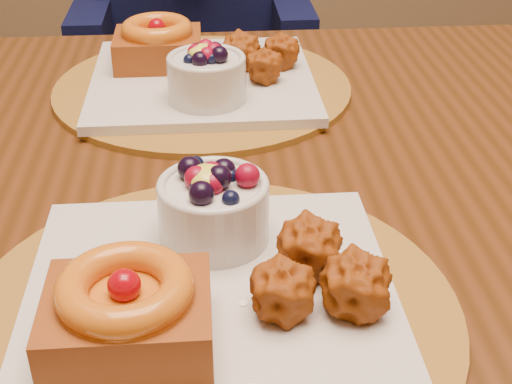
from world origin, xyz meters
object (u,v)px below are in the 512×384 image
at_px(place_setting_far, 200,73).
at_px(dining_table, 209,236).
at_px(place_setting_near, 207,285).
at_px(chair_far, 199,74).

bearing_deg(place_setting_far, dining_table, -89.20).
bearing_deg(place_setting_far, place_setting_near, -90.00).
height_order(place_setting_far, chair_far, chair_far).
bearing_deg(dining_table, place_setting_near, -90.80).
relative_size(place_setting_far, chair_far, 0.44).
bearing_deg(place_setting_near, dining_table, 89.20).
bearing_deg(chair_far, place_setting_far, -100.62).
bearing_deg(chair_far, dining_table, -100.54).
relative_size(dining_table, chair_far, 1.87).
bearing_deg(dining_table, place_setting_far, 90.80).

